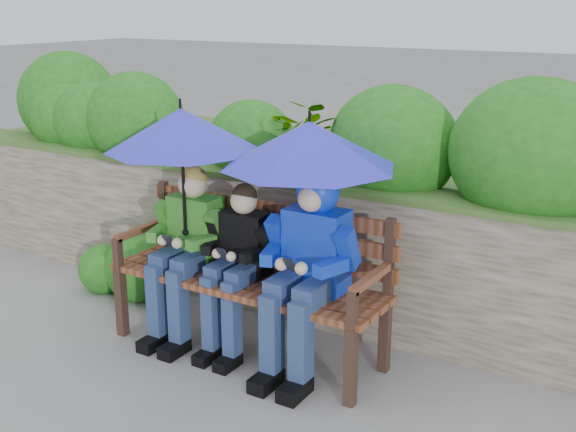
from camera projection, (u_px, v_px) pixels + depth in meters
The scene contains 8 objects.
ground at pixel (280, 362), 4.62m from camera, with size 60.00×60.00×0.00m, color slate.
garden_backdrop at pixel (388, 206), 5.70m from camera, with size 8.00×2.87×1.88m.
park_bench at pixel (253, 268), 4.66m from camera, with size 1.87×0.55×0.99m.
boy_left at pixel (187, 244), 4.79m from camera, with size 0.51×0.59×1.18m.
boy_middle at pixel (238, 259), 4.60m from camera, with size 0.46×0.53×1.12m.
boy_right at pixel (309, 257), 4.31m from camera, with size 0.57×0.69×1.26m.
umbrella_left at pixel (181, 129), 4.57m from camera, with size 0.98×0.98×0.90m.
umbrella_right at pixel (309, 145), 4.18m from camera, with size 1.05×1.05×0.87m.
Camera 1 is at (2.20, -3.52, 2.22)m, focal length 45.00 mm.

